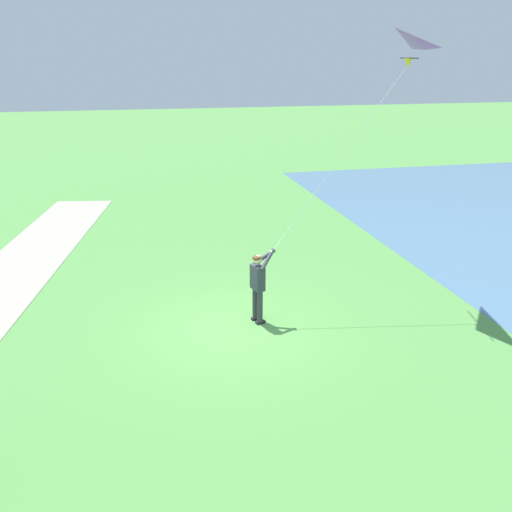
{
  "coord_description": "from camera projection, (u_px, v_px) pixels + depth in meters",
  "views": [
    {
      "loc": [
        2.28,
        11.93,
        6.14
      ],
      "look_at": [
        -0.3,
        0.9,
        2.11
      ],
      "focal_mm": 39.54,
      "sensor_mm": 36.0,
      "label": 1
    }
  ],
  "objects": [
    {
      "name": "person_kite_flyer",
      "position": [
        258.0,
        282.0,
        13.46
      ],
      "size": [
        0.63,
        0.51,
        1.83
      ],
      "color": "#232328",
      "rests_on": "ground"
    },
    {
      "name": "ground_plane",
      "position": [
        235.0,
        328.0,
        13.49
      ],
      "size": [
        120.0,
        120.0,
        0.0
      ],
      "primitive_type": "plane",
      "color": "#569947"
    },
    {
      "name": "flying_kite",
      "position": [
        394.0,
        51.0,
        13.46
      ],
      "size": [
        3.79,
        1.9,
        4.83
      ],
      "color": "purple"
    }
  ]
}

